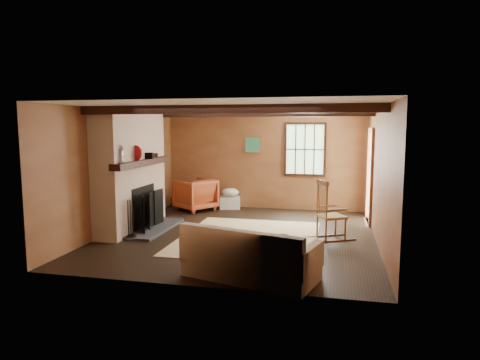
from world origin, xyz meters
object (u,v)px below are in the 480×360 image
(sofa, at_px, (249,260))
(rocking_chair, at_px, (329,214))
(laundry_basket, at_px, (230,203))
(armchair, at_px, (195,195))
(fireplace, at_px, (132,175))

(sofa, bearing_deg, rocking_chair, 82.45)
(sofa, distance_m, laundry_basket, 5.02)
(rocking_chair, relative_size, laundry_basket, 2.21)
(laundry_basket, bearing_deg, sofa, -72.97)
(sofa, height_order, armchair, armchair)
(laundry_basket, bearing_deg, armchair, -153.91)
(fireplace, height_order, sofa, fireplace)
(laundry_basket, bearing_deg, fireplace, -119.28)
(rocking_chair, bearing_deg, sofa, 129.64)
(rocking_chair, bearing_deg, armchair, 30.79)
(fireplace, bearing_deg, sofa, -38.89)
(laundry_basket, height_order, armchair, armchair)
(fireplace, distance_m, rocking_chair, 3.94)
(fireplace, relative_size, laundry_basket, 4.80)
(armchair, bearing_deg, rocking_chair, 92.01)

